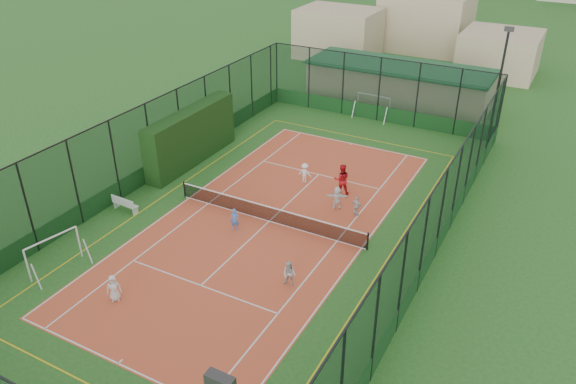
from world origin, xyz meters
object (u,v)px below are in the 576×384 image
object	(u,v)px
white_bench	(125,203)
child_near_right	(289,274)
child_far_left	(305,173)
floodlight_ne	(498,88)
clubhouse	(399,83)
futsal_goal_near	(54,253)
child_near_mid	(235,220)
child_far_back	(337,198)
child_near_left	(114,288)
child_far_right	(357,206)
coach	(342,179)
futsal_goal_far	(373,107)

from	to	relation	value
white_bench	child_near_right	size ratio (longest dim) A/B	1.28
child_near_right	child_far_left	bearing A→B (deg)	111.36
floodlight_ne	clubhouse	world-z (taller)	floodlight_ne
futsal_goal_near	white_bench	bearing A→B (deg)	20.82
child_near_mid	floodlight_ne	bearing A→B (deg)	38.52
white_bench	child_far_back	world-z (taller)	child_far_back
child_near_left	child_far_back	xyz separation A→B (m)	(5.52, 12.10, 0.03)
futsal_goal_near	child_far_right	size ratio (longest dim) A/B	2.36
child_near_left	child_near_mid	distance (m)	7.60
child_near_right	coach	size ratio (longest dim) A/B	0.68
child_near_right	child_near_left	bearing A→B (deg)	-145.72
clubhouse	child_far_left	world-z (taller)	clubhouse
futsal_goal_far	child_near_right	size ratio (longest dim) A/B	2.14
child_far_right	child_far_left	bearing A→B (deg)	-13.98
coach	child_far_left	bearing A→B (deg)	-35.43
floodlight_ne	clubhouse	size ratio (longest dim) A/B	0.54
futsal_goal_far	child_near_right	bearing A→B (deg)	-75.32
futsal_goal_far	child_near_left	distance (m)	26.54
clubhouse	child_near_mid	world-z (taller)	clubhouse
child_near_mid	child_near_left	bearing A→B (deg)	-125.40
floodlight_ne	child_far_right	bearing A→B (deg)	-108.54
floodlight_ne	child_near_right	bearing A→B (deg)	-103.29
clubhouse	white_bench	xyz separation A→B (m)	(-7.80, -24.87, -1.10)
clubhouse	child_near_right	world-z (taller)	clubhouse
white_bench	futsal_goal_far	world-z (taller)	futsal_goal_far
futsal_goal_near	futsal_goal_far	distance (m)	26.81
child_near_left	child_near_mid	xyz separation A→B (m)	(1.60, 7.42, -0.02)
child_near_mid	child_far_left	bearing A→B (deg)	59.65
floodlight_ne	coach	size ratio (longest dim) A/B	4.22
clubhouse	floodlight_ne	bearing A→B (deg)	-32.12
child_near_right	child_far_back	world-z (taller)	child_far_back
futsal_goal_far	child_far_right	xyz separation A→B (m)	(4.50, -14.52, -0.32)
futsal_goal_near	futsal_goal_far	bearing A→B (deg)	-1.47
floodlight_ne	child_far_right	xyz separation A→B (m)	(-4.60, -13.71, -3.53)
clubhouse	child_far_right	size ratio (longest dim) A/B	13.01
child_near_mid	clubhouse	bearing A→B (deg)	63.89
child_far_right	child_near_mid	bearing A→B (deg)	53.68
child_far_right	child_far_back	distance (m)	1.29
futsal_goal_near	child_near_left	world-z (taller)	futsal_goal_near
futsal_goal_far	child_near_mid	distance (m)	19.03
futsal_goal_near	child_near_right	xyz separation A→B (m)	(10.59, 4.19, -0.22)
child_near_left	floodlight_ne	bearing A→B (deg)	25.00
futsal_goal_near	child_far_right	bearing A→B (deg)	-31.13
child_near_mid	coach	xyz separation A→B (m)	(3.45, 6.37, 0.34)
futsal_goal_near	child_near_mid	world-z (taller)	futsal_goal_near
child_near_left	child_far_left	world-z (taller)	child_near_left
child_near_left	child_far_right	bearing A→B (deg)	19.28
floodlight_ne	futsal_goal_near	xyz separation A→B (m)	(-15.56, -25.22, -3.24)
child_near_mid	child_near_right	bearing A→B (deg)	-53.51
child_far_right	child_near_left	bearing A→B (deg)	73.10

